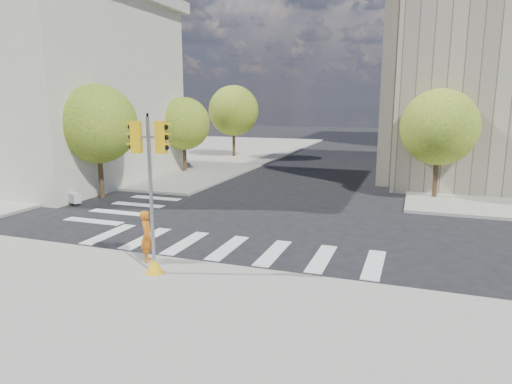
{
  "coord_description": "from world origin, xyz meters",
  "views": [
    {
      "loc": [
        6.44,
        -17.23,
        5.49
      ],
      "look_at": [
        0.79,
        -1.33,
        2.1
      ],
      "focal_mm": 32.0,
      "sensor_mm": 36.0,
      "label": 1
    }
  ],
  "objects_px": {
    "lamp_near": "(446,115)",
    "planter_wall": "(54,191)",
    "photographer": "(147,236)",
    "traffic_signal": "(152,207)",
    "lamp_far": "(438,111)"
  },
  "relations": [
    {
      "from": "lamp_near",
      "to": "planter_wall",
      "type": "xyz_separation_m",
      "value": [
        -21.0,
        -11.02,
        -4.18
      ]
    },
    {
      "from": "photographer",
      "to": "planter_wall",
      "type": "bearing_deg",
      "value": 28.51
    },
    {
      "from": "photographer",
      "to": "traffic_signal",
      "type": "bearing_deg",
      "value": -165.03
    },
    {
      "from": "lamp_far",
      "to": "planter_wall",
      "type": "height_order",
      "value": "lamp_far"
    },
    {
      "from": "planter_wall",
      "to": "photographer",
      "type": "bearing_deg",
      "value": -9.67
    },
    {
      "from": "traffic_signal",
      "to": "photographer",
      "type": "xyz_separation_m",
      "value": [
        -0.8,
        0.89,
        -1.26
      ]
    },
    {
      "from": "photographer",
      "to": "planter_wall",
      "type": "xyz_separation_m",
      "value": [
        -11.07,
        7.58,
        -0.62
      ]
    },
    {
      "from": "lamp_near",
      "to": "traffic_signal",
      "type": "bearing_deg",
      "value": -115.1
    },
    {
      "from": "photographer",
      "to": "lamp_near",
      "type": "bearing_deg",
      "value": -55.19
    },
    {
      "from": "lamp_far",
      "to": "lamp_near",
      "type": "bearing_deg",
      "value": -90.0
    },
    {
      "from": "traffic_signal",
      "to": "planter_wall",
      "type": "relative_size",
      "value": 0.83
    },
    {
      "from": "lamp_far",
      "to": "photographer",
      "type": "relative_size",
      "value": 4.63
    },
    {
      "from": "lamp_far",
      "to": "planter_wall",
      "type": "distance_m",
      "value": 32.93
    },
    {
      "from": "lamp_near",
      "to": "photographer",
      "type": "bearing_deg",
      "value": -118.1
    },
    {
      "from": "lamp_near",
      "to": "lamp_far",
      "type": "height_order",
      "value": "same"
    }
  ]
}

